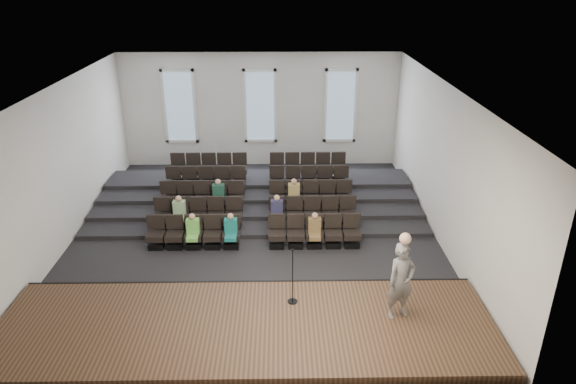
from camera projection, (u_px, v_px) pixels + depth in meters
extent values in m
plane|color=black|center=(255.00, 238.00, 17.02)|extent=(14.00, 14.00, 0.00)
cube|color=white|center=(251.00, 87.00, 15.01)|extent=(12.00, 14.00, 0.02)
cube|color=white|center=(260.00, 110.00, 22.45)|extent=(12.00, 0.04, 5.00)
cube|color=white|center=(236.00, 302.00, 9.59)|extent=(12.00, 0.04, 5.00)
cube|color=white|center=(59.00, 169.00, 15.92)|extent=(0.04, 14.00, 5.00)
cube|color=white|center=(445.00, 166.00, 16.11)|extent=(0.04, 14.00, 5.00)
cube|color=#4F3722|center=(246.00, 332.00, 12.25)|extent=(11.80, 3.60, 0.50)
cube|color=black|center=(250.00, 289.00, 13.87)|extent=(11.80, 0.06, 0.52)
cube|color=black|center=(258.00, 206.00, 19.12)|extent=(11.80, 4.80, 0.15)
cube|color=black|center=(258.00, 198.00, 19.57)|extent=(11.80, 3.75, 0.30)
cube|color=black|center=(259.00, 191.00, 20.02)|extent=(11.80, 2.70, 0.45)
cube|color=black|center=(259.00, 184.00, 20.47)|extent=(11.80, 1.65, 0.60)
cube|color=black|center=(157.00, 245.00, 16.38)|extent=(0.47, 0.43, 0.20)
cube|color=black|center=(156.00, 236.00, 16.26)|extent=(0.55, 0.50, 0.19)
cube|color=black|center=(156.00, 222.00, 16.29)|extent=(0.55, 0.08, 0.50)
cube|color=black|center=(175.00, 245.00, 16.39)|extent=(0.47, 0.43, 0.20)
cube|color=black|center=(175.00, 236.00, 16.27)|extent=(0.55, 0.50, 0.19)
cube|color=black|center=(175.00, 222.00, 16.30)|extent=(0.55, 0.08, 0.50)
cube|color=black|center=(194.00, 245.00, 16.40)|extent=(0.47, 0.43, 0.20)
cube|color=black|center=(193.00, 236.00, 16.28)|extent=(0.55, 0.50, 0.19)
cube|color=black|center=(194.00, 222.00, 16.30)|extent=(0.55, 0.08, 0.50)
cube|color=black|center=(213.00, 245.00, 16.41)|extent=(0.47, 0.43, 0.20)
cube|color=black|center=(212.00, 236.00, 16.29)|extent=(0.55, 0.50, 0.19)
cube|color=black|center=(212.00, 221.00, 16.31)|extent=(0.55, 0.08, 0.50)
cube|color=black|center=(232.00, 244.00, 16.42)|extent=(0.47, 0.43, 0.20)
cube|color=black|center=(231.00, 236.00, 16.30)|extent=(0.55, 0.50, 0.19)
cube|color=black|center=(231.00, 221.00, 16.32)|extent=(0.55, 0.08, 0.50)
cube|color=black|center=(277.00, 244.00, 16.44)|extent=(0.47, 0.43, 0.20)
cube|color=black|center=(277.00, 235.00, 16.32)|extent=(0.55, 0.50, 0.19)
cube|color=black|center=(277.00, 221.00, 16.35)|extent=(0.55, 0.08, 0.50)
cube|color=black|center=(296.00, 244.00, 16.45)|extent=(0.47, 0.43, 0.20)
cube|color=black|center=(296.00, 235.00, 16.33)|extent=(0.55, 0.50, 0.19)
cube|color=black|center=(296.00, 221.00, 16.36)|extent=(0.55, 0.08, 0.50)
cube|color=black|center=(314.00, 244.00, 16.46)|extent=(0.47, 0.43, 0.20)
cube|color=black|center=(314.00, 235.00, 16.34)|extent=(0.55, 0.50, 0.19)
cube|color=black|center=(314.00, 221.00, 16.36)|extent=(0.55, 0.08, 0.50)
cube|color=black|center=(333.00, 244.00, 16.47)|extent=(0.47, 0.43, 0.20)
cube|color=black|center=(333.00, 235.00, 16.35)|extent=(0.55, 0.50, 0.19)
cube|color=black|center=(333.00, 221.00, 16.37)|extent=(0.55, 0.08, 0.50)
cube|color=black|center=(352.00, 243.00, 16.48)|extent=(0.47, 0.43, 0.20)
cube|color=black|center=(352.00, 235.00, 16.36)|extent=(0.55, 0.50, 0.19)
cube|color=black|center=(352.00, 220.00, 16.38)|extent=(0.55, 0.08, 0.50)
cube|color=black|center=(163.00, 226.00, 17.28)|extent=(0.47, 0.43, 0.20)
cube|color=black|center=(162.00, 217.00, 17.16)|extent=(0.55, 0.50, 0.19)
cube|color=black|center=(162.00, 204.00, 17.19)|extent=(0.55, 0.08, 0.50)
cube|color=black|center=(181.00, 226.00, 17.29)|extent=(0.47, 0.43, 0.20)
cube|color=black|center=(180.00, 217.00, 17.17)|extent=(0.55, 0.50, 0.19)
cube|color=black|center=(180.00, 204.00, 17.20)|extent=(0.55, 0.08, 0.50)
cube|color=black|center=(199.00, 225.00, 17.30)|extent=(0.47, 0.43, 0.20)
cube|color=black|center=(198.00, 217.00, 17.18)|extent=(0.55, 0.50, 0.19)
cube|color=black|center=(198.00, 203.00, 17.21)|extent=(0.55, 0.08, 0.50)
cube|color=black|center=(216.00, 225.00, 17.31)|extent=(0.47, 0.43, 0.20)
cube|color=black|center=(216.00, 217.00, 17.19)|extent=(0.55, 0.50, 0.19)
cube|color=black|center=(216.00, 203.00, 17.22)|extent=(0.55, 0.08, 0.50)
cube|color=black|center=(234.00, 225.00, 17.32)|extent=(0.47, 0.43, 0.20)
cube|color=black|center=(234.00, 217.00, 17.20)|extent=(0.55, 0.50, 0.19)
cube|color=black|center=(234.00, 203.00, 17.22)|extent=(0.55, 0.08, 0.50)
cube|color=black|center=(277.00, 225.00, 17.34)|extent=(0.47, 0.43, 0.20)
cube|color=black|center=(277.00, 217.00, 17.22)|extent=(0.55, 0.50, 0.19)
cube|color=black|center=(277.00, 203.00, 17.25)|extent=(0.55, 0.08, 0.50)
cube|color=black|center=(295.00, 225.00, 17.35)|extent=(0.47, 0.43, 0.20)
cube|color=black|center=(295.00, 216.00, 17.23)|extent=(0.55, 0.50, 0.19)
cube|color=black|center=(295.00, 203.00, 17.26)|extent=(0.55, 0.08, 0.50)
cube|color=black|center=(312.00, 225.00, 17.36)|extent=(0.47, 0.43, 0.20)
cube|color=black|center=(313.00, 216.00, 17.24)|extent=(0.55, 0.50, 0.19)
cube|color=black|center=(312.00, 203.00, 17.27)|extent=(0.55, 0.08, 0.50)
cube|color=black|center=(330.00, 224.00, 17.37)|extent=(0.47, 0.43, 0.20)
cube|color=black|center=(330.00, 216.00, 17.25)|extent=(0.55, 0.50, 0.19)
cube|color=black|center=(330.00, 203.00, 17.28)|extent=(0.55, 0.08, 0.50)
cube|color=black|center=(348.00, 224.00, 17.38)|extent=(0.47, 0.43, 0.20)
cube|color=black|center=(348.00, 216.00, 17.26)|extent=(0.55, 0.50, 0.19)
cube|color=black|center=(348.00, 202.00, 17.29)|extent=(0.55, 0.08, 0.50)
cube|color=black|center=(169.00, 208.00, 18.19)|extent=(0.47, 0.42, 0.20)
cube|color=black|center=(168.00, 200.00, 18.06)|extent=(0.55, 0.50, 0.19)
cube|color=black|center=(168.00, 187.00, 18.09)|extent=(0.55, 0.08, 0.50)
cube|color=black|center=(186.00, 208.00, 18.19)|extent=(0.47, 0.42, 0.20)
cube|color=black|center=(185.00, 200.00, 18.07)|extent=(0.55, 0.50, 0.19)
cube|color=black|center=(185.00, 187.00, 18.10)|extent=(0.55, 0.08, 0.50)
cube|color=black|center=(202.00, 208.00, 18.20)|extent=(0.47, 0.42, 0.20)
cube|color=black|center=(202.00, 200.00, 18.08)|extent=(0.55, 0.50, 0.19)
cube|color=black|center=(202.00, 187.00, 18.11)|extent=(0.55, 0.08, 0.50)
cube|color=black|center=(219.00, 208.00, 18.21)|extent=(0.47, 0.42, 0.20)
cube|color=black|center=(219.00, 200.00, 18.09)|extent=(0.55, 0.50, 0.19)
cube|color=black|center=(219.00, 187.00, 18.12)|extent=(0.55, 0.08, 0.50)
cube|color=black|center=(236.00, 208.00, 18.22)|extent=(0.47, 0.42, 0.20)
cube|color=black|center=(236.00, 200.00, 18.10)|extent=(0.55, 0.50, 0.19)
cube|color=black|center=(236.00, 187.00, 18.13)|extent=(0.55, 0.08, 0.50)
cube|color=black|center=(277.00, 207.00, 18.25)|extent=(0.47, 0.42, 0.20)
cube|color=black|center=(277.00, 200.00, 18.12)|extent=(0.55, 0.50, 0.19)
cube|color=black|center=(277.00, 187.00, 18.15)|extent=(0.55, 0.08, 0.50)
cube|color=black|center=(294.00, 207.00, 18.25)|extent=(0.47, 0.42, 0.20)
cube|color=black|center=(294.00, 199.00, 18.13)|extent=(0.55, 0.50, 0.19)
cube|color=black|center=(294.00, 186.00, 18.16)|extent=(0.55, 0.08, 0.50)
cube|color=black|center=(311.00, 207.00, 18.26)|extent=(0.47, 0.42, 0.20)
cube|color=black|center=(311.00, 199.00, 18.14)|extent=(0.55, 0.50, 0.19)
cube|color=black|center=(311.00, 186.00, 18.17)|extent=(0.55, 0.08, 0.50)
cube|color=black|center=(327.00, 207.00, 18.27)|extent=(0.47, 0.42, 0.20)
cube|color=black|center=(328.00, 199.00, 18.15)|extent=(0.55, 0.50, 0.19)
cube|color=black|center=(328.00, 186.00, 18.18)|extent=(0.55, 0.08, 0.50)
cube|color=black|center=(344.00, 207.00, 18.28)|extent=(0.47, 0.42, 0.20)
cube|color=black|center=(345.00, 199.00, 18.16)|extent=(0.55, 0.50, 0.19)
cube|color=black|center=(344.00, 186.00, 18.19)|extent=(0.55, 0.08, 0.50)
cube|color=black|center=(174.00, 193.00, 19.09)|extent=(0.47, 0.42, 0.20)
cube|color=black|center=(173.00, 185.00, 18.96)|extent=(0.55, 0.50, 0.19)
cube|color=black|center=(173.00, 172.00, 18.99)|extent=(0.55, 0.08, 0.50)
cube|color=black|center=(190.00, 192.00, 19.10)|extent=(0.47, 0.42, 0.20)
cube|color=black|center=(189.00, 185.00, 18.97)|extent=(0.55, 0.50, 0.19)
cube|color=black|center=(189.00, 172.00, 19.00)|extent=(0.55, 0.08, 0.50)
cube|color=black|center=(206.00, 192.00, 19.11)|extent=(0.47, 0.42, 0.20)
cube|color=black|center=(206.00, 185.00, 18.98)|extent=(0.55, 0.50, 0.19)
cube|color=black|center=(206.00, 172.00, 19.01)|extent=(0.55, 0.08, 0.50)
cube|color=black|center=(222.00, 192.00, 19.11)|extent=(0.47, 0.42, 0.20)
cube|color=black|center=(222.00, 185.00, 18.99)|extent=(0.55, 0.50, 0.19)
cube|color=black|center=(222.00, 172.00, 19.02)|extent=(0.55, 0.08, 0.50)
cube|color=black|center=(238.00, 192.00, 19.12)|extent=(0.47, 0.42, 0.20)
cube|color=black|center=(238.00, 184.00, 19.00)|extent=(0.55, 0.50, 0.19)
cube|color=black|center=(238.00, 172.00, 19.03)|extent=(0.55, 0.08, 0.50)
cube|color=black|center=(277.00, 192.00, 19.15)|extent=(0.47, 0.42, 0.20)
cube|color=black|center=(277.00, 184.00, 19.02)|extent=(0.55, 0.50, 0.19)
cube|color=black|center=(277.00, 172.00, 19.05)|extent=(0.55, 0.08, 0.50)
cube|color=black|center=(293.00, 192.00, 19.16)|extent=(0.47, 0.42, 0.20)
cube|color=black|center=(293.00, 184.00, 19.03)|extent=(0.55, 0.50, 0.19)
cube|color=black|center=(293.00, 172.00, 19.06)|extent=(0.55, 0.08, 0.50)
cube|color=black|center=(309.00, 192.00, 19.17)|extent=(0.47, 0.42, 0.20)
cube|color=black|center=(309.00, 184.00, 19.04)|extent=(0.55, 0.50, 0.19)
cube|color=black|center=(309.00, 172.00, 19.07)|extent=(0.55, 0.08, 0.50)
cube|color=black|center=(325.00, 191.00, 19.18)|extent=(0.47, 0.42, 0.20)
cube|color=black|center=(325.00, 184.00, 19.05)|extent=(0.55, 0.50, 0.19)
cube|color=black|center=(325.00, 172.00, 19.08)|extent=(0.55, 0.08, 0.50)
cube|color=black|center=(341.00, 191.00, 19.18)|extent=(0.47, 0.42, 0.20)
cube|color=black|center=(341.00, 184.00, 19.06)|extent=(0.55, 0.50, 0.19)
cube|color=black|center=(341.00, 171.00, 19.09)|extent=(0.55, 0.08, 0.50)
cube|color=black|center=(178.00, 178.00, 19.99)|extent=(0.47, 0.42, 0.20)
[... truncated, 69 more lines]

